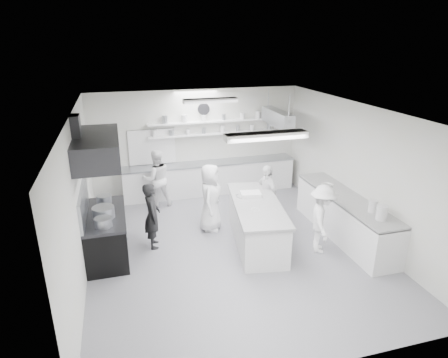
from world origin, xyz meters
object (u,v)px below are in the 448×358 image
object	(u,v)px
prep_island	(256,224)
cook_back	(157,179)
cook_stove	(152,216)
stove	(107,235)
back_counter	(210,178)
right_counter	(344,217)

from	to	relation	value
prep_island	cook_back	world-z (taller)	cook_back
cook_stove	cook_back	size ratio (longest dim) A/B	0.94
cook_back	stove	bearing A→B (deg)	52.23
prep_island	stove	bearing A→B (deg)	-176.79
stove	back_counter	distance (m)	4.03
stove	right_counter	distance (m)	5.28
back_counter	cook_stove	bearing A→B (deg)	-125.62
back_counter	right_counter	xyz separation A→B (m)	(2.35, -3.40, 0.01)
right_counter	prep_island	bearing A→B (deg)	172.61
cook_back	right_counter	bearing A→B (deg)	136.05
right_counter	cook_stove	bearing A→B (deg)	170.70
back_counter	cook_stove	size ratio (longest dim) A/B	3.38
cook_back	cook_stove	bearing A→B (deg)	73.28
right_counter	cook_stove	world-z (taller)	cook_stove
cook_stove	cook_back	world-z (taller)	cook_back
stove	back_counter	xyz separation A→B (m)	(2.90, 2.80, 0.01)
prep_island	cook_back	bearing A→B (deg)	135.33
back_counter	stove	bearing A→B (deg)	-136.01
back_counter	cook_stove	distance (m)	3.33
right_counter	cook_back	world-z (taller)	cook_back
cook_stove	stove	bearing A→B (deg)	97.78
right_counter	cook_back	size ratio (longest dim) A/B	2.09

